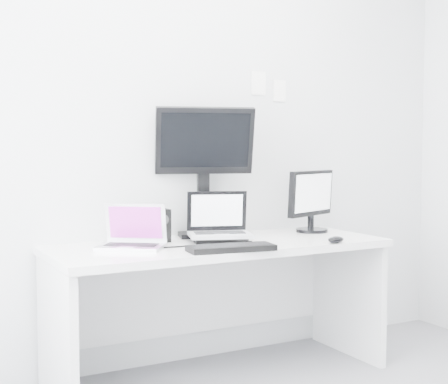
{
  "coord_description": "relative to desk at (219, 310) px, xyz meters",
  "views": [
    {
      "loc": [
        -1.6,
        -1.81,
        1.24
      ],
      "look_at": [
        0.02,
        1.23,
        1.0
      ],
      "focal_mm": 52.51,
      "sensor_mm": 36.0,
      "label": 1
    }
  ],
  "objects": [
    {
      "name": "dell_laptop",
      "position": [
        0.02,
        0.02,
        0.5
      ],
      "size": [
        0.39,
        0.35,
        0.27
      ],
      "primitive_type": "cube",
      "rotation": [
        0.0,
        0.0,
        -0.32
      ],
      "color": "#A8ABB0",
      "rests_on": "desk"
    },
    {
      "name": "keyboard",
      "position": [
        -0.08,
        -0.28,
        0.38
      ],
      "size": [
        0.45,
        0.21,
        0.03
      ],
      "primitive_type": "cube",
      "rotation": [
        0.0,
        0.0,
        -0.14
      ],
      "color": "black",
      "rests_on": "desk"
    },
    {
      "name": "samsung_monitor",
      "position": [
        0.69,
        0.12,
        0.56
      ],
      "size": [
        0.46,
        0.33,
        0.38
      ],
      "primitive_type": "cube",
      "rotation": [
        0.0,
        0.0,
        0.38
      ],
      "color": "black",
      "rests_on": "desk"
    },
    {
      "name": "rear_monitor",
      "position": [
        0.04,
        0.25,
        0.74
      ],
      "size": [
        0.59,
        0.35,
        0.75
      ],
      "primitive_type": "cube",
      "rotation": [
        0.0,
        0.0,
        -0.29
      ],
      "color": "black",
      "rests_on": "desk"
    },
    {
      "name": "desk",
      "position": [
        0.0,
        0.0,
        0.0
      ],
      "size": [
        1.8,
        0.7,
        0.73
      ],
      "primitive_type": "cube",
      "color": "white",
      "rests_on": "ground"
    },
    {
      "name": "mouse",
      "position": [
        0.54,
        -0.31,
        0.38
      ],
      "size": [
        0.13,
        0.11,
        0.04
      ],
      "primitive_type": "ellipsoid",
      "rotation": [
        0.0,
        0.0,
        0.36
      ],
      "color": "black",
      "rests_on": "desk"
    },
    {
      "name": "back_wall",
      "position": [
        0.0,
        0.35,
        0.99
      ],
      "size": [
        3.6,
        0.0,
        3.6
      ],
      "primitive_type": "plane",
      "rotation": [
        1.57,
        0.0,
        0.0
      ],
      "color": "silver",
      "rests_on": "ground"
    },
    {
      "name": "speaker",
      "position": [
        -0.26,
        0.17,
        0.45
      ],
      "size": [
        0.09,
        0.09,
        0.18
      ],
      "primitive_type": "cube",
      "rotation": [
        0.0,
        0.0,
        -0.07
      ],
      "color": "black",
      "rests_on": "desk"
    },
    {
      "name": "wall_note_0",
      "position": [
        0.45,
        0.34,
        1.26
      ],
      "size": [
        0.1,
        0.0,
        0.14
      ],
      "primitive_type": "cube",
      "color": "white",
      "rests_on": "back_wall"
    },
    {
      "name": "wall_note_1",
      "position": [
        0.6,
        0.34,
        1.22
      ],
      "size": [
        0.09,
        0.0,
        0.13
      ],
      "primitive_type": "cube",
      "color": "white",
      "rests_on": "back_wall"
    },
    {
      "name": "macbook",
      "position": [
        -0.49,
        0.01,
        0.48
      ],
      "size": [
        0.39,
        0.38,
        0.24
      ],
      "primitive_type": "cube",
      "rotation": [
        0.0,
        0.0,
        -0.63
      ],
      "color": "#B1B1B6",
      "rests_on": "desk"
    }
  ]
}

